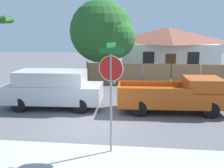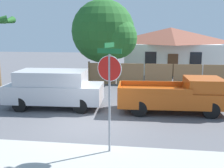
{
  "view_description": "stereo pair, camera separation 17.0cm",
  "coord_description": "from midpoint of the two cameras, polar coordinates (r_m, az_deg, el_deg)",
  "views": [
    {
      "loc": [
        2.14,
        -10.38,
        3.83
      ],
      "look_at": [
        0.81,
        0.87,
        1.6
      ],
      "focal_mm": 42.0,
      "sensor_mm": 36.0,
      "label": 1
    },
    {
      "loc": [
        2.31,
        -10.36,
        3.83
      ],
      "look_at": [
        0.81,
        0.87,
        1.6
      ],
      "focal_mm": 42.0,
      "sensor_mm": 36.0,
      "label": 2
    }
  ],
  "objects": [
    {
      "name": "ground_plane",
      "position": [
        11.28,
        -5.1,
        -8.77
      ],
      "size": [
        80.0,
        80.0,
        0.0
      ],
      "primitive_type": "plane",
      "color": "#56565B"
    },
    {
      "name": "oak_tree",
      "position": [
        20.42,
        -1.98,
        11.08
      ],
      "size": [
        5.07,
        4.83,
        6.34
      ],
      "color": "brown",
      "rests_on": "ground"
    },
    {
      "name": "house",
      "position": [
        27.07,
        11.82,
        7.53
      ],
      "size": [
        9.29,
        7.39,
        4.33
      ],
      "color": "white",
      "rests_on": "ground"
    },
    {
      "name": "stop_sign",
      "position": [
        8.15,
        -0.81,
        1.06
      ],
      "size": [
        0.78,
        0.71,
        3.53
      ],
      "rotation": [
        0.0,
        0.0,
        -0.26
      ],
      "color": "gray",
      "rests_on": "ground"
    },
    {
      "name": "orange_pickup",
      "position": [
        13.11,
        13.61,
        -2.36
      ],
      "size": [
        5.33,
        2.21,
        1.71
      ],
      "rotation": [
        0.0,
        0.0,
        0.05
      ],
      "color": "#B74C14",
      "rests_on": "ground"
    },
    {
      "name": "red_suv",
      "position": [
        13.76,
        -13.0,
        -0.88
      ],
      "size": [
        4.97,
        2.23,
        1.94
      ],
      "rotation": [
        0.0,
        0.0,
        0.05
      ],
      "color": "#B7B7BC",
      "rests_on": "ground"
    },
    {
      "name": "sidewalk_strip",
      "position": [
        8.09,
        -10.56,
        -17.29
      ],
      "size": [
        36.0,
        3.2,
        0.01
      ],
      "color": "#A3A39E",
      "rests_on": "ground"
    },
    {
      "name": "wooden_fence",
      "position": [
        19.63,
        12.49,
        1.97
      ],
      "size": [
        12.59,
        0.12,
        1.69
      ],
      "color": "#997047",
      "rests_on": "ground"
    }
  ]
}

